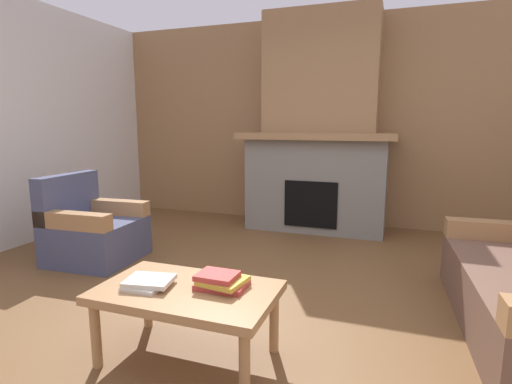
% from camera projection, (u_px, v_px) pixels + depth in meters
% --- Properties ---
extents(ground, '(9.00, 9.00, 0.00)m').
position_uv_depth(ground, '(243.00, 318.00, 2.78)').
color(ground, brown).
extents(wall_back_wood_panel, '(6.00, 0.12, 2.70)m').
position_uv_depth(wall_back_wood_panel, '(324.00, 123.00, 5.33)').
color(wall_back_wood_panel, '#997047').
rests_on(wall_back_wood_panel, ground).
extents(fireplace, '(1.90, 0.82, 2.70)m').
position_uv_depth(fireplace, '(318.00, 138.00, 5.02)').
color(fireplace, gray).
rests_on(fireplace, ground).
extents(armchair, '(0.80, 0.80, 0.85)m').
position_uv_depth(armchair, '(92.00, 231.00, 3.93)').
color(armchair, '#474C6B').
rests_on(armchair, ground).
extents(coffee_table, '(1.00, 0.60, 0.43)m').
position_uv_depth(coffee_table, '(187.00, 297.00, 2.24)').
color(coffee_table, '#A87A4C').
rests_on(coffee_table, ground).
extents(book_stack_near_edge, '(0.29, 0.24, 0.05)m').
position_uv_depth(book_stack_near_edge, '(148.00, 283.00, 2.24)').
color(book_stack_near_edge, beige).
rests_on(book_stack_near_edge, coffee_table).
extents(book_stack_center, '(0.28, 0.25, 0.09)m').
position_uv_depth(book_stack_center, '(221.00, 281.00, 2.23)').
color(book_stack_center, '#B23833').
rests_on(book_stack_center, coffee_table).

